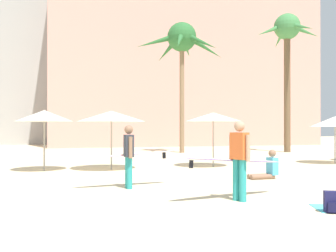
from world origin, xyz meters
TOP-DOWN VIEW (x-y plane):
  - ground at (0.00, 0.00)m, footprint 120.00×120.00m
  - hotel_pink at (8.11, 32.67)m, footprint 25.25×9.46m
  - palm_tree_far_left at (4.36, 20.24)m, footprint 6.11×5.74m
  - palm_tree_left at (11.51, 19.00)m, footprint 4.77×4.63m
  - cafe_umbrella_0 at (8.85, 10.80)m, footprint 2.23×2.23m
  - cafe_umbrella_1 at (-4.03, 11.06)m, footprint 2.18×2.18m
  - cafe_umbrella_2 at (2.83, 10.85)m, footprint 2.38×2.38m
  - cafe_umbrella_5 at (-1.48, 10.84)m, footprint 2.70×2.70m
  - backpack at (1.71, 1.82)m, footprint 0.35×0.33m
  - person_far_left at (-1.61, 6.00)m, footprint 2.82×0.94m
  - person_mid_left at (3.11, 6.77)m, footprint 0.96×0.42m
  - person_near_right at (0.50, 3.55)m, footprint 2.95×1.14m

SIDE VIEW (x-z plane):
  - ground at x=0.00m, z-range 0.00..0.00m
  - backpack at x=1.71m, z-range -0.01..0.41m
  - person_mid_left at x=3.11m, z-range -0.14..0.80m
  - person_far_left at x=-1.61m, z-range 0.07..1.80m
  - person_near_right at x=0.50m, z-range 0.05..1.86m
  - cafe_umbrella_0 at x=8.85m, z-range 0.85..3.04m
  - cafe_umbrella_5 at x=-1.48m, z-range 0.95..3.27m
  - cafe_umbrella_1 at x=-4.03m, z-range 0.94..3.28m
  - cafe_umbrella_2 at x=2.83m, z-range 0.96..3.27m
  - palm_tree_far_left at x=4.36m, z-range 2.96..11.65m
  - palm_tree_left at x=11.51m, z-range 2.97..12.44m
  - hotel_pink at x=8.11m, z-range 0.00..16.07m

